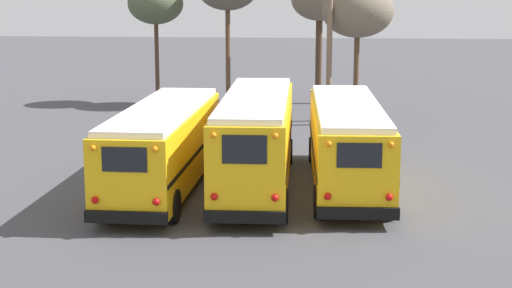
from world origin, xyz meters
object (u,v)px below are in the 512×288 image
Objects in this scene: school_bus_2 at (347,141)px; bare_tree_0 at (320,1)px; utility_pole at (329,41)px; bare_tree_1 at (358,11)px; school_bus_0 at (164,144)px; bare_tree_2 at (156,4)px; school_bus_1 at (256,138)px.

bare_tree_0 is (-1.20, 20.05, 4.50)m from school_bus_2.
utility_pole is 7.67m from bare_tree_0.
school_bus_2 is 20.59m from bare_tree_0.
utility_pole is 1.11× the size of bare_tree_0.
bare_tree_1 is at bearing -71.16° from bare_tree_0.
school_bus_0 is 1.44× the size of bare_tree_1.
utility_pole is (-0.61, 12.63, 2.66)m from school_bus_2.
bare_tree_2 is (-10.34, 6.64, 1.65)m from utility_pole.
utility_pole is at bearing -134.66° from bare_tree_1.
utility_pole is 12.40m from bare_tree_2.
bare_tree_0 is (-0.59, 7.42, 1.84)m from utility_pole.
bare_tree_0 is 6.31m from bare_tree_1.
bare_tree_2 reaches higher than school_bus_1.
bare_tree_0 is at bearing 4.60° from bare_tree_2.
bare_tree_1 is (4.04, 14.69, 3.94)m from school_bus_1.
school_bus_0 is 1.25× the size of utility_pole.
school_bus_2 is 1.27× the size of utility_pole.
school_bus_1 is at bearing -101.08° from utility_pole.
school_bus_1 is 21.72m from bare_tree_2.
school_bus_1 reaches higher than school_bus_2.
bare_tree_2 is at bearing -175.40° from bare_tree_0.
school_bus_1 is 1.01× the size of school_bus_2.
utility_pole reaches higher than bare_tree_2.
bare_tree_2 is (-11.79, 5.17, 0.21)m from bare_tree_1.
bare_tree_2 is at bearing 102.63° from school_bus_0.
school_bus_0 is 17.28m from bare_tree_1.
utility_pole reaches higher than school_bus_0.
utility_pole is at bearing 92.76° from school_bus_2.
bare_tree_1 is at bearing 64.46° from school_bus_0.
bare_tree_0 reaches higher than school_bus_1.
utility_pole is 1.16× the size of bare_tree_1.
bare_tree_0 is 9.79m from bare_tree_2.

